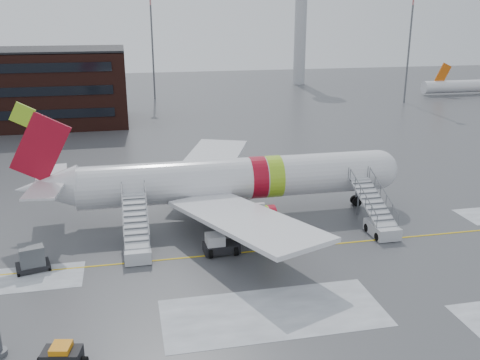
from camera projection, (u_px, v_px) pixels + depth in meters
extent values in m
plane|color=#494C4F|center=(311.00, 241.00, 44.09)|extent=(260.00, 260.00, 0.00)
cylinder|color=silver|center=(235.00, 179.00, 48.73)|extent=(28.00, 3.80, 3.80)
sphere|color=silver|center=(377.00, 170.00, 51.53)|extent=(3.80, 3.80, 3.80)
cube|color=black|center=(388.00, 164.00, 51.59)|extent=(1.09, 1.60, 0.97)
cone|color=silver|center=(47.00, 188.00, 45.36)|extent=(5.20, 3.72, 3.72)
cube|color=#A10C1F|center=(41.00, 148.00, 44.27)|extent=(5.27, 0.30, 6.09)
cube|color=#9BD121|center=(22.00, 115.00, 43.20)|extent=(2.16, 0.26, 2.16)
cube|color=silver|center=(52.00, 172.00, 47.63)|extent=(3.07, 4.85, 0.18)
cube|color=silver|center=(44.00, 190.00, 42.78)|extent=(3.07, 4.85, 0.18)
cube|color=silver|center=(210.00, 161.00, 56.63)|extent=(10.72, 15.97, 1.13)
cube|color=silver|center=(245.00, 220.00, 40.79)|extent=(10.72, 15.97, 1.13)
cylinder|color=silver|center=(230.00, 182.00, 54.26)|extent=(3.40, 2.10, 2.10)
cylinder|color=silver|center=(254.00, 219.00, 44.57)|extent=(3.40, 2.10, 2.10)
cylinder|color=#595B60|center=(356.00, 196.00, 51.92)|extent=(0.20, 0.20, 1.80)
cylinder|color=black|center=(356.00, 201.00, 52.05)|extent=(0.90, 0.56, 0.90)
cylinder|color=black|center=(225.00, 202.00, 51.78)|extent=(0.90, 0.56, 0.90)
cylinder|color=black|center=(235.00, 220.00, 47.31)|extent=(0.90, 0.56, 0.90)
cube|color=#BABCC2|center=(382.00, 229.00, 45.05)|extent=(2.00, 3.20, 1.00)
cube|color=#BABCC2|center=(373.00, 202.00, 46.50)|extent=(1.90, 5.87, 2.52)
cube|color=#BABCC2|center=(358.00, 178.00, 49.22)|extent=(1.90, 1.40, 0.15)
cylinder|color=#595B60|center=(358.00, 197.00, 49.36)|extent=(0.16, 0.16, 3.40)
cylinder|color=black|center=(377.00, 237.00, 44.00)|extent=(0.25, 0.70, 0.70)
cylinder|color=black|center=(386.00, 226.00, 46.22)|extent=(0.25, 0.70, 0.70)
cube|color=silver|center=(138.00, 251.00, 40.97)|extent=(2.00, 3.20, 1.00)
cube|color=silver|center=(135.00, 221.00, 42.42)|extent=(1.90, 5.87, 2.52)
cube|color=silver|center=(134.00, 193.00, 45.14)|extent=(1.90, 1.40, 0.15)
cylinder|color=#595B60|center=(135.00, 214.00, 45.29)|extent=(0.16, 0.16, 3.40)
cylinder|color=black|center=(126.00, 260.00, 39.92)|extent=(0.25, 0.70, 0.70)
cylinder|color=black|center=(149.00, 247.00, 42.15)|extent=(0.25, 0.70, 0.70)
cube|color=black|center=(221.00, 247.00, 41.79)|extent=(2.84, 1.57, 0.70)
cube|color=silver|center=(215.00, 240.00, 41.47)|extent=(1.44, 1.44, 0.90)
cube|color=black|center=(215.00, 236.00, 41.36)|extent=(1.23, 1.33, 0.15)
cylinder|color=black|center=(211.00, 254.00, 40.95)|extent=(0.32, 0.71, 0.70)
cylinder|color=black|center=(236.00, 251.00, 41.39)|extent=(0.32, 0.71, 0.70)
cylinder|color=black|center=(207.00, 246.00, 42.24)|extent=(0.32, 0.71, 0.70)
cylinder|color=black|center=(232.00, 244.00, 42.69)|extent=(0.32, 0.71, 0.70)
cube|color=black|center=(33.00, 266.00, 39.12)|extent=(2.67, 2.20, 0.37)
cube|color=#505357|center=(32.00, 256.00, 38.87)|extent=(2.03, 1.95, 1.59)
cylinder|color=black|center=(16.00, 274.00, 38.25)|extent=(0.26, 0.35, 0.32)
cylinder|color=black|center=(50.00, 262.00, 40.06)|extent=(0.26, 0.35, 0.32)
cube|color=black|center=(62.00, 358.00, 28.31)|extent=(2.22, 1.59, 1.01)
cube|color=orange|center=(61.00, 348.00, 28.12)|extent=(1.21, 1.29, 0.40)
cylinder|color=black|center=(78.00, 360.00, 28.54)|extent=(1.11, 0.80, 0.60)
cylinder|color=#B2B5BA|center=(300.00, 28.00, 134.39)|extent=(3.00, 3.00, 28.00)
cylinder|color=#595B60|center=(408.00, 55.00, 107.37)|extent=(0.36, 0.36, 19.20)
cylinder|color=#595B60|center=(153.00, 53.00, 112.26)|extent=(0.36, 0.36, 19.20)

